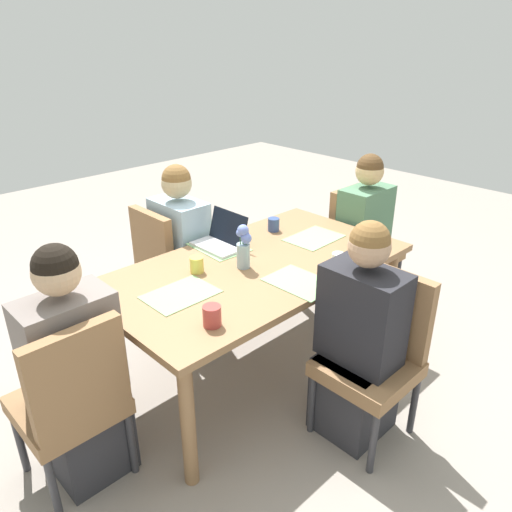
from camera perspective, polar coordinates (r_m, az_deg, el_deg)
name	(u,v)px	position (r m, az deg, el deg)	size (l,w,h in m)	color
ground_plane	(256,367)	(3.24, 0.00, -12.77)	(10.00, 10.00, 0.00)	gray
dining_table	(256,276)	(2.88, 0.00, -2.32)	(1.83, 0.99, 0.74)	olive
chair_near_left_near	(377,349)	(2.61, 13.90, -10.43)	(0.44, 0.44, 0.90)	olive
person_near_left_near	(359,345)	(2.57, 11.91, -10.13)	(0.36, 0.40, 1.19)	#2D2D33
chair_head_right_left_mid	(359,240)	(3.86, 11.88, 1.79)	(0.44, 0.44, 0.90)	olive
person_head_right_left_mid	(363,242)	(3.77, 12.32, 1.61)	(0.40, 0.36, 1.19)	#2D2D33
chair_head_left_left_far	(72,398)	(2.39, -20.62, -15.21)	(0.44, 0.44, 0.90)	olive
person_head_left_left_far	(77,379)	(2.44, -20.18, -13.29)	(0.40, 0.36, 1.19)	#2D2D33
chair_far_right_near	(168,263)	(3.47, -10.19, -0.80)	(0.44, 0.44, 0.90)	olive
person_far_right_near	(182,259)	(3.45, -8.64, -0.33)	(0.36, 0.40, 1.19)	#2D2D33
flower_vase	(244,245)	(2.75, -1.46, 1.34)	(0.08, 0.09, 0.26)	#8EA8B7
placemat_near_left_near	(300,282)	(2.65, 5.17, -3.07)	(0.36, 0.26, 0.00)	#7FAD70
placemat_head_right_left_mid	(314,238)	(3.23, 6.80, 2.10)	(0.36, 0.26, 0.00)	#7FAD70
placemat_head_left_left_far	(181,294)	(2.55, -8.79, -4.44)	(0.36, 0.26, 0.00)	#7FAD70
placemat_far_right_near	(218,247)	(3.07, -4.41, 1.03)	(0.36, 0.26, 0.00)	#7FAD70
laptop_far_right_near	(221,240)	(3.07, -4.05, 1.88)	(0.22, 0.32, 0.21)	silver
coffee_mug_near_left	(212,316)	(2.26, -5.15, -6.97)	(0.09, 0.09, 0.10)	#AD3D38
coffee_mug_near_right	(360,237)	(3.16, 12.02, 2.18)	(0.08, 0.08, 0.10)	#232328
coffee_mug_centre_left	(338,260)	(2.84, 9.54, -0.46)	(0.07, 0.07, 0.08)	white
coffee_mug_centre_right	(274,225)	(3.31, 2.06, 3.69)	(0.08, 0.08, 0.09)	#33477A
coffee_mug_far_left	(197,265)	(2.75, -6.92, -1.02)	(0.08, 0.08, 0.09)	#DBC64C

